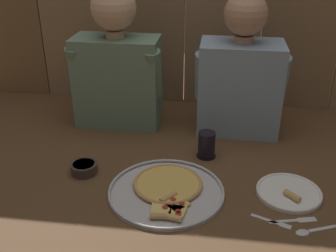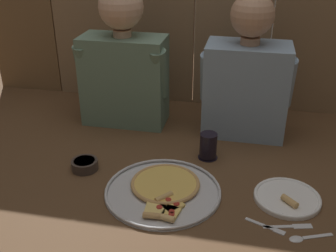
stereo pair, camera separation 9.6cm
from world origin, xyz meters
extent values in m
plane|color=brown|center=(0.00, 0.00, 0.00)|extent=(3.20, 3.20, 0.00)
cylinder|color=silver|center=(0.02, -0.06, 0.00)|extent=(0.41, 0.41, 0.01)
torus|color=silver|center=(0.02, -0.06, 0.01)|extent=(0.41, 0.41, 0.01)
cylinder|color=#B23823|center=(0.02, -0.02, 0.01)|extent=(0.24, 0.24, 0.00)
cylinder|color=#EABC56|center=(0.02, -0.02, 0.01)|extent=(0.23, 0.23, 0.01)
torus|color=tan|center=(0.02, -0.02, 0.01)|extent=(0.25, 0.25, 0.01)
cube|color=#F4D170|center=(0.02, -0.17, 0.01)|extent=(0.07, 0.09, 0.01)
cylinder|color=tan|center=(0.02, -0.21, 0.02)|extent=(0.07, 0.02, 0.02)
cylinder|color=#A3281E|center=(0.03, -0.16, 0.02)|extent=(0.02, 0.02, 0.00)
cube|color=#EFC660|center=(0.06, -0.13, 0.01)|extent=(0.10, 0.10, 0.01)
cylinder|color=tan|center=(0.04, -0.11, 0.02)|extent=(0.06, 0.06, 0.02)
cylinder|color=#A3281E|center=(0.05, -0.12, 0.02)|extent=(0.02, 0.02, 0.00)
cylinder|color=#A3281E|center=(0.09, -0.14, 0.02)|extent=(0.02, 0.02, 0.00)
cube|color=#EFC660|center=(0.07, -0.18, 0.01)|extent=(0.06, 0.08, 0.01)
cylinder|color=tan|center=(0.07, -0.21, 0.02)|extent=(0.05, 0.03, 0.02)
cylinder|color=#A3281E|center=(0.08, -0.19, 0.02)|extent=(0.02, 0.02, 0.00)
cylinder|color=#A3281E|center=(0.08, -0.18, 0.02)|extent=(0.02, 0.02, 0.00)
cylinder|color=white|center=(0.45, -0.01, 0.01)|extent=(0.23, 0.23, 0.01)
torus|color=white|center=(0.45, -0.01, 0.01)|extent=(0.23, 0.23, 0.01)
cylinder|color=tan|center=(0.45, -0.05, 0.02)|extent=(0.06, 0.06, 0.02)
cylinder|color=black|center=(0.15, 0.21, 0.00)|extent=(0.08, 0.08, 0.01)
cylinder|color=black|center=(0.15, 0.21, 0.06)|extent=(0.07, 0.07, 0.10)
cylinder|color=#3D332D|center=(-0.30, 0.02, 0.02)|extent=(0.10, 0.10, 0.04)
cylinder|color=#B23823|center=(-0.30, 0.02, 0.03)|extent=(0.08, 0.08, 0.02)
cube|color=silver|center=(0.36, -0.16, 0.00)|extent=(0.09, 0.05, 0.01)
cube|color=silver|center=(0.42, -0.19, 0.00)|extent=(0.04, 0.03, 0.01)
cube|color=silver|center=(0.41, -0.16, 0.00)|extent=(0.10, 0.03, 0.01)
cube|color=silver|center=(0.49, -0.15, 0.00)|extent=(0.06, 0.04, 0.00)
cube|color=silver|center=(0.53, -0.18, 0.00)|extent=(0.09, 0.05, 0.01)
ellipsoid|color=silver|center=(0.46, -0.21, 0.00)|extent=(0.05, 0.04, 0.01)
cube|color=slate|center=(-0.27, 0.47, 0.20)|extent=(0.38, 0.19, 0.40)
cylinder|color=#DBAD8E|center=(-0.27, 0.47, 0.42)|extent=(0.08, 0.08, 0.03)
sphere|color=#DBAD8E|center=(-0.27, 0.47, 0.53)|extent=(0.19, 0.19, 0.19)
sphere|color=brown|center=(-0.27, 0.48, 0.54)|extent=(0.18, 0.18, 0.18)
cylinder|color=slate|center=(-0.44, 0.43, 0.26)|extent=(0.08, 0.13, 0.23)
cylinder|color=slate|center=(-0.10, 0.43, 0.26)|extent=(0.08, 0.13, 0.23)
cube|color=#849EB7|center=(0.27, 0.47, 0.20)|extent=(0.35, 0.21, 0.40)
cylinder|color=tan|center=(0.27, 0.47, 0.42)|extent=(0.08, 0.08, 0.03)
sphere|color=tan|center=(0.27, 0.47, 0.52)|extent=(0.18, 0.18, 0.18)
sphere|color=brown|center=(0.27, 0.48, 0.53)|extent=(0.16, 0.16, 0.16)
cylinder|color=#849EB7|center=(0.12, 0.43, 0.26)|extent=(0.08, 0.13, 0.23)
cylinder|color=#849EB7|center=(0.43, 0.43, 0.26)|extent=(0.08, 0.13, 0.23)
camera|label=1|loc=(0.19, -1.22, 0.86)|focal=43.70mm
camera|label=2|loc=(0.28, -1.21, 0.86)|focal=43.70mm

